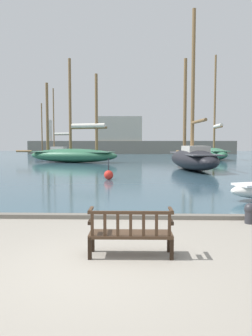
{
  "coord_description": "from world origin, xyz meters",
  "views": [
    {
      "loc": [
        0.8,
        -5.47,
        2.17
      ],
      "look_at": [
        0.36,
        10.0,
        1.0
      ],
      "focal_mm": 35.0,
      "sensor_mm": 36.0,
      "label": 1
    }
  ],
  "objects_px": {
    "sailboat_mid_starboard": "(193,156)",
    "mooring_bollard": "(250,212)",
    "sailboat_nearest_port": "(55,152)",
    "park_bench": "(131,232)",
    "sailboat_far_starboard": "(73,153)",
    "channel_buoy": "(109,175)",
    "sailboat_mid_port": "(214,152)"
  },
  "relations": [
    {
      "from": "sailboat_far_starboard",
      "to": "sailboat_mid_port",
      "type": "bearing_deg",
      "value": 22.62
    },
    {
      "from": "sailboat_nearest_port",
      "to": "sailboat_far_starboard",
      "type": "relative_size",
      "value": 0.8
    },
    {
      "from": "sailboat_far_starboard",
      "to": "sailboat_nearest_port",
      "type": "bearing_deg",
      "value": 112.66
    },
    {
      "from": "sailboat_mid_port",
      "to": "sailboat_mid_starboard",
      "type": "bearing_deg",
      "value": -108.93
    },
    {
      "from": "park_bench",
      "to": "sailboat_nearest_port",
      "type": "distance_m",
      "value": 42.21
    },
    {
      "from": "sailboat_far_starboard",
      "to": "channel_buoy",
      "type": "bearing_deg",
      "value": -72.59
    },
    {
      "from": "sailboat_mid_port",
      "to": "channel_buoy",
      "type": "xyz_separation_m",
      "value": [
        -11.77,
        -23.97,
        -0.67
      ]
    },
    {
      "from": "channel_buoy",
      "to": "sailboat_nearest_port",
      "type": "bearing_deg",
      "value": 109.55
    },
    {
      "from": "park_bench",
      "to": "sailboat_mid_port",
      "type": "xyz_separation_m",
      "value": [
        10.32,
        36.53,
        0.56
      ]
    },
    {
      "from": "park_bench",
      "to": "sailboat_far_starboard",
      "type": "relative_size",
      "value": 0.13
    },
    {
      "from": "sailboat_mid_starboard",
      "to": "mooring_bollard",
      "type": "height_order",
      "value": "sailboat_mid_starboard"
    },
    {
      "from": "mooring_bollard",
      "to": "sailboat_mid_port",
      "type": "bearing_deg",
      "value": 78.13
    },
    {
      "from": "mooring_bollard",
      "to": "channel_buoy",
      "type": "bearing_deg",
      "value": 115.22
    },
    {
      "from": "sailboat_nearest_port",
      "to": "sailboat_mid_port",
      "type": "xyz_separation_m",
      "value": [
        21.74,
        -4.1,
        0.17
      ]
    },
    {
      "from": "park_bench",
      "to": "mooring_bollard",
      "type": "distance_m",
      "value": 4.18
    },
    {
      "from": "sailboat_mid_port",
      "to": "sailboat_mid_starboard",
      "type": "distance_m",
      "value": 17.46
    },
    {
      "from": "sailboat_far_starboard",
      "to": "channel_buoy",
      "type": "height_order",
      "value": "sailboat_far_starboard"
    },
    {
      "from": "sailboat_nearest_port",
      "to": "mooring_bollard",
      "type": "distance_m",
      "value": 40.68
    },
    {
      "from": "channel_buoy",
      "to": "sailboat_mid_starboard",
      "type": "bearing_deg",
      "value": 50.7
    },
    {
      "from": "park_bench",
      "to": "sailboat_nearest_port",
      "type": "relative_size",
      "value": 0.16
    },
    {
      "from": "sailboat_mid_port",
      "to": "sailboat_mid_starboard",
      "type": "relative_size",
      "value": 1.06
    },
    {
      "from": "sailboat_nearest_port",
      "to": "channel_buoy",
      "type": "xyz_separation_m",
      "value": [
        9.97,
        -28.07,
        -0.5
      ]
    },
    {
      "from": "sailboat_nearest_port",
      "to": "channel_buoy",
      "type": "bearing_deg",
      "value": -70.45
    },
    {
      "from": "sailboat_mid_starboard",
      "to": "mooring_bollard",
      "type": "distance_m",
      "value": 17.42
    },
    {
      "from": "sailboat_nearest_port",
      "to": "channel_buoy",
      "type": "distance_m",
      "value": 29.8
    },
    {
      "from": "park_bench",
      "to": "sailboat_mid_starboard",
      "type": "distance_m",
      "value": 20.56
    },
    {
      "from": "sailboat_nearest_port",
      "to": "mooring_bollard",
      "type": "bearing_deg",
      "value": -68.93
    },
    {
      "from": "sailboat_mid_starboard",
      "to": "park_bench",
      "type": "bearing_deg",
      "value": -103.09
    },
    {
      "from": "sailboat_nearest_port",
      "to": "sailboat_mid_port",
      "type": "bearing_deg",
      "value": -10.68
    },
    {
      "from": "channel_buoy",
      "to": "sailboat_mid_port",
      "type": "bearing_deg",
      "value": 63.86
    },
    {
      "from": "park_bench",
      "to": "mooring_bollard",
      "type": "xyz_separation_m",
      "value": [
        3.2,
        2.68,
        -0.17
      ]
    },
    {
      "from": "channel_buoy",
      "to": "park_bench",
      "type": "bearing_deg",
      "value": -83.41
    }
  ]
}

